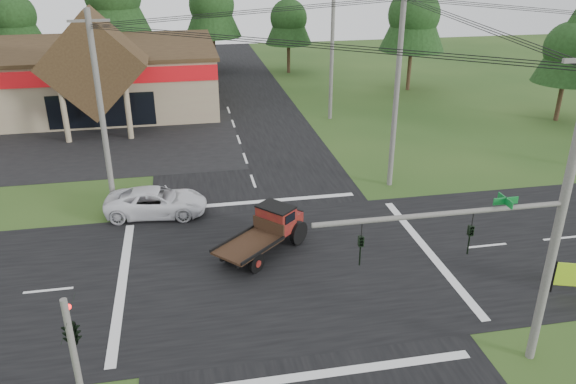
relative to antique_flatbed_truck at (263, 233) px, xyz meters
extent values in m
plane|color=#234217|center=(0.68, -1.39, -1.05)|extent=(120.00, 120.00, 0.00)
cube|color=black|center=(0.68, -1.39, -1.04)|extent=(12.00, 120.00, 0.02)
cube|color=black|center=(0.68, -1.39, -1.04)|extent=(120.00, 12.00, 0.02)
cube|color=black|center=(-13.32, 17.61, -1.03)|extent=(28.00, 14.00, 0.02)
cube|color=gray|center=(-15.32, 28.61, 1.45)|extent=(30.00, 15.00, 5.00)
cube|color=#372616|center=(-15.32, 28.61, 4.00)|extent=(30.40, 15.40, 0.30)
cube|color=#AE0D12|center=(-15.32, 21.06, 3.05)|extent=(30.00, 0.12, 1.20)
cube|color=#372616|center=(-9.32, 20.11, 4.25)|extent=(7.78, 4.00, 7.78)
cylinder|color=gray|center=(-11.52, 18.41, 0.95)|extent=(0.40, 0.40, 4.00)
cylinder|color=gray|center=(-7.12, 18.41, 0.95)|extent=(0.40, 0.40, 4.00)
cube|color=black|center=(-9.32, 21.09, 0.45)|extent=(8.00, 0.08, 2.60)
cylinder|color=#595651|center=(8.18, -8.89, 2.45)|extent=(0.24, 0.24, 7.00)
cylinder|color=#595651|center=(4.18, -8.89, 4.95)|extent=(8.00, 0.16, 0.16)
imported|color=black|center=(5.18, -8.89, 3.95)|extent=(0.16, 0.20, 1.00)
imported|color=black|center=(1.68, -8.89, 3.95)|extent=(0.16, 0.20, 1.00)
cube|color=#0C6626|center=(6.18, -8.89, 5.20)|extent=(0.80, 0.04, 0.22)
cylinder|color=#595651|center=(-6.82, -8.89, 1.15)|extent=(0.20, 0.20, 4.40)
imported|color=black|center=(-6.82, -8.69, 2.65)|extent=(0.53, 2.48, 1.00)
sphere|color=#FF0C0C|center=(-6.82, -8.54, 2.85)|extent=(0.18, 0.18, 0.18)
cylinder|color=#595651|center=(8.18, -8.89, 4.45)|extent=(0.30, 0.30, 11.00)
cylinder|color=#595651|center=(-7.32, 6.61, 4.20)|extent=(0.30, 0.30, 10.50)
cube|color=#595651|center=(-7.32, 6.61, 8.85)|extent=(2.00, 0.12, 0.12)
cylinder|color=#595651|center=(8.68, 6.61, 4.70)|extent=(0.30, 0.30, 11.50)
cylinder|color=#595651|center=(8.68, 20.61, 4.55)|extent=(0.30, 0.30, 11.20)
cylinder|color=#332316|center=(-19.32, 40.61, 0.70)|extent=(0.36, 0.36, 3.50)
cone|color=black|center=(-19.32, 40.61, 5.75)|extent=(5.60, 5.60, 6.60)
sphere|color=black|center=(-19.32, 40.61, 5.45)|extent=(4.40, 4.40, 4.40)
cylinder|color=#332316|center=(-9.32, 39.61, 1.23)|extent=(0.36, 0.36, 4.55)
cylinder|color=#332316|center=(0.68, 40.61, 0.88)|extent=(0.36, 0.36, 3.85)
cone|color=black|center=(0.68, 40.61, 6.43)|extent=(6.16, 6.16, 7.26)
sphere|color=black|center=(0.68, 40.61, 6.10)|extent=(4.84, 4.84, 4.84)
cylinder|color=#332316|center=(8.68, 38.61, 0.53)|extent=(0.36, 0.36, 3.15)
cone|color=black|center=(8.68, 38.61, 5.07)|extent=(5.04, 5.04, 5.94)
sphere|color=black|center=(8.68, 38.61, 4.80)|extent=(3.96, 3.96, 3.96)
cylinder|color=#332316|center=(18.68, 28.61, 0.88)|extent=(0.36, 0.36, 3.85)
cone|color=black|center=(18.68, 28.61, 6.43)|extent=(6.16, 6.16, 7.26)
sphere|color=black|center=(18.68, 28.61, 6.10)|extent=(4.84, 4.84, 4.84)
cylinder|color=#332316|center=(26.68, 16.61, 0.53)|extent=(0.36, 0.36, 3.15)
cone|color=black|center=(26.68, 16.61, 5.07)|extent=(5.04, 5.04, 5.94)
sphere|color=black|center=(26.68, 16.61, 4.80)|extent=(3.96, 3.96, 3.96)
imported|color=white|center=(-4.96, 5.12, -0.31)|extent=(5.54, 3.03, 1.47)
camera|label=1|loc=(-3.17, -22.69, 12.37)|focal=35.00mm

